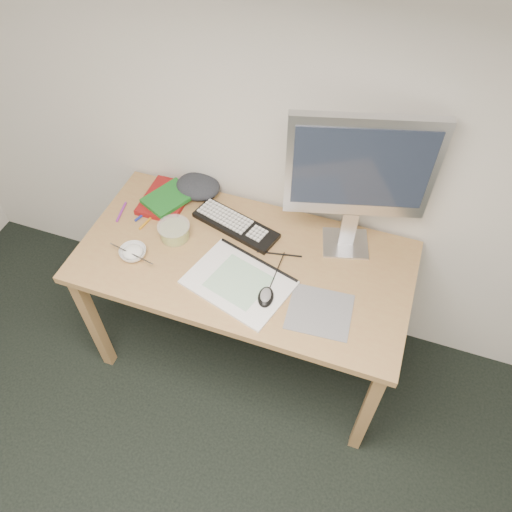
{
  "coord_description": "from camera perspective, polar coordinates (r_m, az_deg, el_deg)",
  "views": [
    {
      "loc": [
        0.49,
        0.19,
        2.36
      ],
      "look_at": [
        0.06,
        1.4,
        0.83
      ],
      "focal_mm": 35.0,
      "sensor_mm": 36.0,
      "label": 1
    }
  ],
  "objects": [
    {
      "name": "marker_purple",
      "position": [
        2.35,
        -15.14,
        4.89
      ],
      "size": [
        0.03,
        0.12,
        0.01
      ],
      "primitive_type": "cylinder",
      "rotation": [
        0.0,
        1.57,
        1.74
      ],
      "color": "#842894",
      "rests_on": "desk"
    },
    {
      "name": "pencil_black",
      "position": [
        2.11,
        2.67,
        0.23
      ],
      "size": [
        0.19,
        0.04,
        0.01
      ],
      "primitive_type": "cylinder",
      "rotation": [
        0.0,
        1.57,
        0.19
      ],
      "color": "black",
      "rests_on": "desk"
    },
    {
      "name": "marker_orange",
      "position": [
        2.28,
        -12.28,
        3.95
      ],
      "size": [
        0.03,
        0.11,
        0.01
      ],
      "primitive_type": "cylinder",
      "rotation": [
        0.0,
        1.57,
        1.37
      ],
      "color": "orange",
      "rests_on": "desk"
    },
    {
      "name": "mouse",
      "position": [
        1.94,
        1.12,
        -4.52
      ],
      "size": [
        0.08,
        0.11,
        0.03
      ],
      "primitive_type": "ellipsoid",
      "rotation": [
        0.0,
        0.0,
        0.17
      ],
      "color": "black",
      "rests_on": "sketchpad"
    },
    {
      "name": "cloth_lump",
      "position": [
        2.36,
        -6.65,
        7.91
      ],
      "size": [
        0.19,
        0.17,
        0.07
      ],
      "primitive_type": "ellipsoid",
      "rotation": [
        0.0,
        0.0,
        -0.13
      ],
      "color": "#222429",
      "rests_on": "desk"
    },
    {
      "name": "desk",
      "position": [
        2.15,
        -1.38,
        -1.76
      ],
      "size": [
        1.4,
        0.7,
        0.75
      ],
      "color": "#A7854C",
      "rests_on": "ground"
    },
    {
      "name": "mousepad",
      "position": [
        1.95,
        7.29,
        -6.33
      ],
      "size": [
        0.26,
        0.24,
        0.0
      ],
      "primitive_type": "cube",
      "rotation": [
        0.0,
        0.0,
        0.08
      ],
      "color": "gray",
      "rests_on": "desk"
    },
    {
      "name": "chopsticks",
      "position": [
        2.12,
        -14.05,
        0.27
      ],
      "size": [
        0.21,
        0.06,
        0.02
      ],
      "primitive_type": "cylinder",
      "rotation": [
        0.0,
        1.57,
        -0.19
      ],
      "color": "silver",
      "rests_on": "rice_bowl"
    },
    {
      "name": "book_red",
      "position": [
        2.36,
        -10.28,
        6.45
      ],
      "size": [
        0.2,
        0.26,
        0.03
      ],
      "primitive_type": "cube",
      "rotation": [
        0.0,
        0.0,
        0.02
      ],
      "color": "maroon",
      "rests_on": "desk"
    },
    {
      "name": "book_green",
      "position": [
        2.33,
        -9.93,
        6.57
      ],
      "size": [
        0.23,
        0.26,
        0.02
      ],
      "primitive_type": "cube",
      "rotation": [
        0.0,
        0.0,
        -0.44
      ],
      "color": "#196620",
      "rests_on": "book_red"
    },
    {
      "name": "sketchpad",
      "position": [
        2.01,
        -1.99,
        -3.04
      ],
      "size": [
        0.47,
        0.39,
        0.01
      ],
      "primitive_type": "cube",
      "rotation": [
        0.0,
        0.0,
        -0.29
      ],
      "color": "white",
      "rests_on": "desk"
    },
    {
      "name": "pencil_tan",
      "position": [
        2.09,
        -0.84,
        -0.1
      ],
      "size": [
        0.18,
        0.07,
        0.01
      ],
      "primitive_type": "cylinder",
      "rotation": [
        0.0,
        1.57,
        -0.34
      ],
      "color": "tan",
      "rests_on": "desk"
    },
    {
      "name": "keyboard",
      "position": [
        2.21,
        -2.33,
        3.54
      ],
      "size": [
        0.41,
        0.23,
        0.02
      ],
      "primitive_type": "cube",
      "rotation": [
        0.0,
        0.0,
        -0.28
      ],
      "color": "black",
      "rests_on": "desk"
    },
    {
      "name": "rice_bowl",
      "position": [
        2.15,
        -13.87,
        0.35
      ],
      "size": [
        0.12,
        0.12,
        0.04
      ],
      "primitive_type": "imported",
      "rotation": [
        0.0,
        0.0,
        0.05
      ],
      "color": "silver",
      "rests_on": "desk"
    },
    {
      "name": "monitor",
      "position": [
        1.9,
        11.8,
        9.39
      ],
      "size": [
        0.54,
        0.21,
        0.64
      ],
      "rotation": [
        0.0,
        0.0,
        0.27
      ],
      "color": "silver",
      "rests_on": "desk"
    },
    {
      "name": "marker_blue",
      "position": [
        2.32,
        -12.52,
        4.85
      ],
      "size": [
        0.05,
        0.13,
        0.01
      ],
      "primitive_type": "cylinder",
      "rotation": [
        0.0,
        1.57,
        1.25
      ],
      "color": "navy",
      "rests_on": "desk"
    },
    {
      "name": "fruit_tub",
      "position": [
        2.18,
        -9.31,
        2.83
      ],
      "size": [
        0.15,
        0.15,
        0.07
      ],
      "primitive_type": "cylinder",
      "rotation": [
        0.0,
        0.0,
        0.04
      ],
      "color": "gold",
      "rests_on": "desk"
    },
    {
      "name": "pencil_pink",
      "position": [
        2.16,
        -1.65,
        1.91
      ],
      "size": [
        0.16,
        0.07,
        0.01
      ],
      "primitive_type": "cylinder",
      "rotation": [
        0.0,
        1.57,
        -0.38
      ],
      "color": "#DD6E8C",
      "rests_on": "desk"
    }
  ]
}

